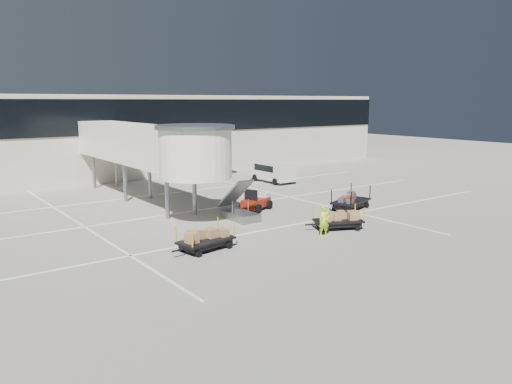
% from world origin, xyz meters
% --- Properties ---
extents(ground, '(140.00, 140.00, 0.00)m').
position_xyz_m(ground, '(0.00, 0.00, 0.00)').
color(ground, '#AFA89C').
rests_on(ground, ground).
extents(lane_markings, '(40.00, 30.00, 0.02)m').
position_xyz_m(lane_markings, '(-0.67, 9.33, 0.01)').
color(lane_markings, white).
rests_on(lane_markings, ground).
extents(terminal, '(64.00, 12.11, 15.20)m').
position_xyz_m(terminal, '(-0.35, 29.94, 4.11)').
color(terminal, beige).
rests_on(terminal, ground).
extents(jet_bridge, '(5.70, 20.40, 6.03)m').
position_xyz_m(jet_bridge, '(-3.97, 12.26, 4.28)').
color(jet_bridge, white).
rests_on(jet_bridge, ground).
extents(baggage_tug, '(2.61, 2.24, 1.54)m').
position_xyz_m(baggage_tug, '(1.13, 6.73, 0.56)').
color(baggage_tug, maroon).
rests_on(baggage_tug, ground).
extents(suitcase_cart, '(4.06, 2.55, 1.57)m').
position_xyz_m(suitcase_cart, '(6.58, 3.00, 0.56)').
color(suitcase_cart, black).
rests_on(suitcase_cart, ground).
extents(box_cart_near, '(3.44, 2.38, 1.35)m').
position_xyz_m(box_cart_near, '(1.83, -0.34, 0.54)').
color(box_cart_near, black).
rests_on(box_cart_near, ground).
extents(box_cart_far, '(3.61, 1.88, 1.39)m').
position_xyz_m(box_cart_far, '(-6.50, 0.61, 0.54)').
color(box_cart_far, black).
rests_on(box_cart_far, ground).
extents(ground_worker, '(0.72, 0.57, 1.76)m').
position_xyz_m(ground_worker, '(0.15, -0.97, 0.88)').
color(ground_worker, '#ADE017').
rests_on(ground_worker, ground).
extents(minivan, '(2.05, 4.57, 1.72)m').
position_xyz_m(minivan, '(9.45, 15.63, 1.03)').
color(minivan, silver).
rests_on(minivan, ground).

